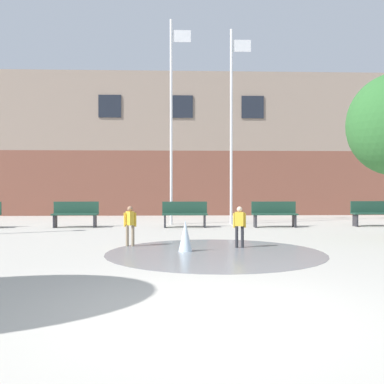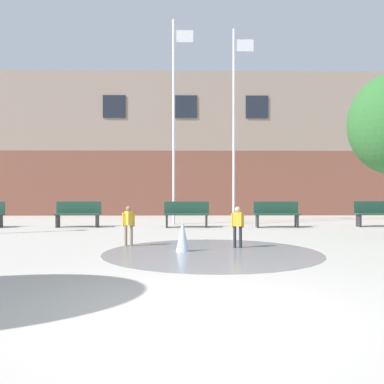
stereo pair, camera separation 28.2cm
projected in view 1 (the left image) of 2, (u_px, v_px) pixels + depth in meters
ground_plane at (201, 313)px, 5.26m from camera, size 100.00×100.00×0.00m
library_building at (181, 148)px, 25.02m from camera, size 36.00×6.05×7.10m
splash_fountain at (207, 248)px, 9.96m from camera, size 4.84×4.84×0.71m
park_bench_left_of_flagpoles at (75, 214)px, 15.91m from camera, size 1.60×0.44×0.91m
park_bench_center at (185, 214)px, 15.91m from camera, size 1.60×0.44×0.91m
park_bench_under_right_flagpole at (274, 214)px, 15.98m from camera, size 1.60×0.44×0.91m
park_bench_near_trashcan at (374, 213)px, 16.35m from camera, size 1.60×0.44×0.91m
child_in_fountain at (130, 223)px, 10.95m from camera, size 0.31×0.24×0.99m
child_with_pink_shirt at (240, 224)px, 10.71m from camera, size 0.31×0.19×0.99m
flagpole_left at (172, 116)px, 17.09m from camera, size 0.80×0.10×7.80m
flagpole_right at (232, 121)px, 17.18m from camera, size 0.80×0.10×7.45m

